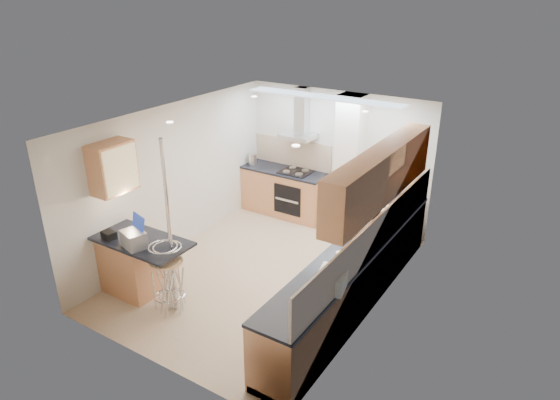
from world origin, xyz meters
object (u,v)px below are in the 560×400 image
Objects in this scene: bar_stool_near at (166,279)px; bar_stool_end at (170,278)px; microwave at (365,221)px; laptop at (134,239)px; bread_bin at (332,280)px.

bar_stool_near is 0.06m from bar_stool_end.
microwave is at bearing -5.80° from bar_stool_end.
microwave is at bearing 58.30° from laptop.
laptop reaches higher than bar_stool_near.
microwave is 1.74× the size of laptop.
bar_stool_near reaches higher than bar_stool_end.
laptop is 0.33× the size of bar_stool_end.
microwave reaches higher than laptop.
bar_stool_end is (0.02, 0.06, -0.01)m from bar_stool_near.
bread_bin is at bearing 165.25° from microwave.
laptop is 0.83× the size of bread_bin.
bread_bin is (2.28, 0.47, 0.51)m from bar_stool_near.
laptop reaches higher than bar_stool_end.
microwave is 0.57× the size of bar_stool_near.
laptop is at bearing 107.16° from microwave.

